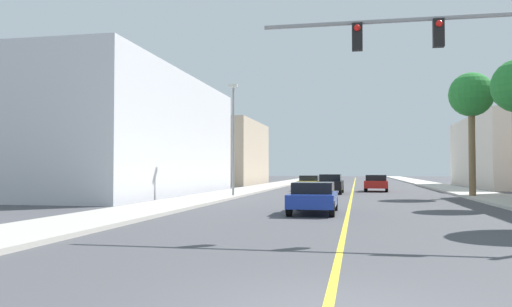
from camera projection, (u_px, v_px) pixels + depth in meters
The scene contains 13 objects.
ground at pixel (353, 190), 47.83m from camera, with size 192.00×192.00×0.00m, color #47474C.
sidewalk_left at pixel (258, 188), 49.60m from camera, with size 3.50×168.00×0.15m, color #B2ADA3.
sidewalk_right at pixel (455, 190), 46.06m from camera, with size 3.50×168.00×0.15m, color beige.
lane_marking_center at pixel (353, 190), 47.83m from camera, with size 0.16×144.00×0.01m, color yellow.
building_left_near at pixel (121, 136), 39.52m from camera, with size 11.36×24.69×8.99m, color silver.
building_left_far at pixel (198, 153), 65.78m from camera, with size 15.67×16.30×7.91m, color tan.
traffic_signal_mast at pixel (505, 60), 14.83m from camera, with size 10.29×0.36×6.66m.
street_lamp at pixel (233, 133), 34.61m from camera, with size 0.56×0.28×7.54m.
palm_far at pixel (471, 97), 34.29m from camera, with size 2.95×2.95×8.27m.
car_blue at pixel (314, 197), 22.11m from camera, with size 1.95×4.36×1.35m.
car_red at pixel (376, 183), 43.94m from camera, with size 2.12×4.02×1.43m.
car_black at pixel (331, 184), 39.93m from camera, with size 1.88×4.41×1.52m.
car_yellow at pixel (310, 183), 45.79m from camera, with size 1.94×4.23×1.36m.
Camera 1 is at (0.41, -6.76, 1.91)m, focal length 35.88 mm.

